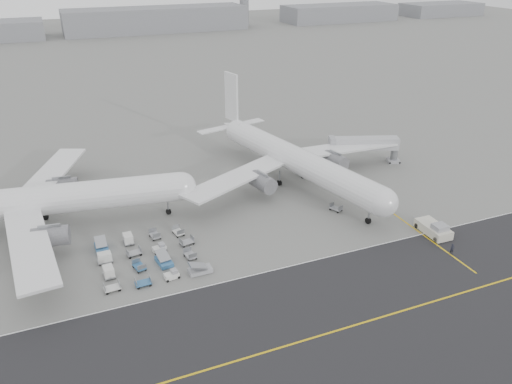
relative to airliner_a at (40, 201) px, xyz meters
name	(u,v)px	position (x,y,z in m)	size (l,w,h in m)	color
ground	(261,264)	(31.39, -25.56, -5.50)	(700.00, 700.00, 0.00)	gray
taxiway	(348,327)	(36.41, -43.54, -5.49)	(220.00, 59.00, 0.03)	#272629
horizon_buildings	(141,32)	(61.39, 234.44, -5.50)	(520.00, 28.00, 28.00)	slate
airliner_a	(40,201)	(0.00, 0.00, 0.00)	(55.10, 54.13, 19.09)	white
airliner_b	(293,158)	(49.89, 0.82, 0.04)	(53.76, 54.94, 19.21)	white
pushback_tug	(434,229)	(63.27, -28.40, -4.46)	(3.42, 8.91, 2.54)	beige
jet_bridge	(365,145)	(70.26, 4.34, -1.04)	(16.92, 8.62, 6.40)	gray
gse_cluster	(150,260)	(15.27, -17.45, -5.50)	(20.44, 19.71, 1.82)	#9D9EA3
stray_dolly	(336,211)	(51.87, -14.18, -5.50)	(1.42, 2.30, 1.42)	silver
ground_crew_a	(452,249)	(61.60, -34.76, -4.52)	(0.71, 0.47, 1.95)	black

